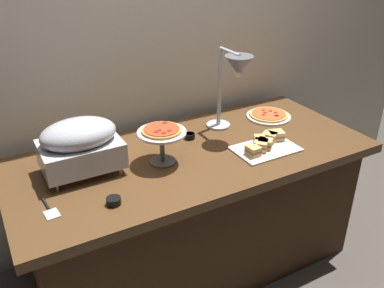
{
  "coord_description": "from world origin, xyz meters",
  "views": [
    {
      "loc": [
        -0.94,
        -1.67,
        1.8
      ],
      "look_at": [
        -0.01,
        0.0,
        0.81
      ],
      "focal_mm": 38.86,
      "sensor_mm": 36.0,
      "label": 1
    }
  ],
  "objects_px": {
    "heat_lamp": "(235,73)",
    "serving_spatula": "(49,209)",
    "chafing_dish": "(80,144)",
    "sandwich_platter": "(265,144)",
    "sauce_cup_near": "(114,201)",
    "sauce_cup_far": "(190,136)",
    "pizza_plate_center": "(162,135)",
    "pizza_plate_front": "(269,115)"
  },
  "relations": [
    {
      "from": "sandwich_platter",
      "to": "serving_spatula",
      "type": "distance_m",
      "value": 1.13
    },
    {
      "from": "pizza_plate_front",
      "to": "heat_lamp",
      "type": "bearing_deg",
      "value": -163.81
    },
    {
      "from": "heat_lamp",
      "to": "pizza_plate_front",
      "type": "bearing_deg",
      "value": 16.19
    },
    {
      "from": "chafing_dish",
      "to": "heat_lamp",
      "type": "bearing_deg",
      "value": -0.71
    },
    {
      "from": "sauce_cup_near",
      "to": "serving_spatula",
      "type": "xyz_separation_m",
      "value": [
        -0.25,
        0.09,
        -0.01
      ]
    },
    {
      "from": "sandwich_platter",
      "to": "heat_lamp",
      "type": "bearing_deg",
      "value": 106.33
    },
    {
      "from": "chafing_dish",
      "to": "sauce_cup_far",
      "type": "bearing_deg",
      "value": 6.29
    },
    {
      "from": "heat_lamp",
      "to": "sauce_cup_near",
      "type": "bearing_deg",
      "value": -159.07
    },
    {
      "from": "pizza_plate_center",
      "to": "heat_lamp",
      "type": "bearing_deg",
      "value": 10.16
    },
    {
      "from": "pizza_plate_front",
      "to": "serving_spatula",
      "type": "xyz_separation_m",
      "value": [
        -1.4,
        -0.31,
        -0.01
      ]
    },
    {
      "from": "sauce_cup_near",
      "to": "sauce_cup_far",
      "type": "relative_size",
      "value": 1.1
    },
    {
      "from": "heat_lamp",
      "to": "sandwich_platter",
      "type": "xyz_separation_m",
      "value": [
        0.06,
        -0.22,
        -0.34
      ]
    },
    {
      "from": "heat_lamp",
      "to": "sauce_cup_far",
      "type": "xyz_separation_m",
      "value": [
        -0.23,
        0.08,
        -0.35
      ]
    },
    {
      "from": "heat_lamp",
      "to": "sauce_cup_far",
      "type": "relative_size",
      "value": 8.33
    },
    {
      "from": "pizza_plate_center",
      "to": "sauce_cup_far",
      "type": "relative_size",
      "value": 4.21
    },
    {
      "from": "chafing_dish",
      "to": "pizza_plate_center",
      "type": "distance_m",
      "value": 0.39
    },
    {
      "from": "chafing_dish",
      "to": "serving_spatula",
      "type": "relative_size",
      "value": 2.14
    },
    {
      "from": "sauce_cup_near",
      "to": "heat_lamp",
      "type": "bearing_deg",
      "value": 20.93
    },
    {
      "from": "chafing_dish",
      "to": "serving_spatula",
      "type": "height_order",
      "value": "chafing_dish"
    },
    {
      "from": "pizza_plate_front",
      "to": "sandwich_platter",
      "type": "relative_size",
      "value": 0.81
    },
    {
      "from": "sandwich_platter",
      "to": "serving_spatula",
      "type": "xyz_separation_m",
      "value": [
        -1.13,
        0.0,
        -0.02
      ]
    },
    {
      "from": "heat_lamp",
      "to": "serving_spatula",
      "type": "xyz_separation_m",
      "value": [
        -1.06,
        -0.22,
        -0.36
      ]
    },
    {
      "from": "chafing_dish",
      "to": "sauce_cup_far",
      "type": "height_order",
      "value": "chafing_dish"
    },
    {
      "from": "serving_spatula",
      "to": "chafing_dish",
      "type": "bearing_deg",
      "value": 46.82
    },
    {
      "from": "heat_lamp",
      "to": "pizza_plate_front",
      "type": "distance_m",
      "value": 0.5
    },
    {
      "from": "sauce_cup_far",
      "to": "sauce_cup_near",
      "type": "bearing_deg",
      "value": -146.28
    },
    {
      "from": "heat_lamp",
      "to": "sauce_cup_near",
      "type": "xyz_separation_m",
      "value": [
        -0.81,
        -0.31,
        -0.35
      ]
    },
    {
      "from": "sauce_cup_near",
      "to": "pizza_plate_front",
      "type": "bearing_deg",
      "value": 19.55
    },
    {
      "from": "chafing_dish",
      "to": "pizza_plate_front",
      "type": "xyz_separation_m",
      "value": [
        1.19,
        0.09,
        -0.14
      ]
    },
    {
      "from": "sandwich_platter",
      "to": "sauce_cup_near",
      "type": "bearing_deg",
      "value": -173.97
    },
    {
      "from": "chafing_dish",
      "to": "serving_spatula",
      "type": "distance_m",
      "value": 0.34
    },
    {
      "from": "sauce_cup_near",
      "to": "chafing_dish",
      "type": "bearing_deg",
      "value": 96.79
    },
    {
      "from": "chafing_dish",
      "to": "pizza_plate_center",
      "type": "bearing_deg",
      "value": -14.28
    },
    {
      "from": "heat_lamp",
      "to": "serving_spatula",
      "type": "bearing_deg",
      "value": -168.53
    },
    {
      "from": "sandwich_platter",
      "to": "sauce_cup_far",
      "type": "distance_m",
      "value": 0.42
    },
    {
      "from": "pizza_plate_front",
      "to": "sauce_cup_near",
      "type": "distance_m",
      "value": 1.22
    },
    {
      "from": "sauce_cup_far",
      "to": "sandwich_platter",
      "type": "bearing_deg",
      "value": -45.46
    },
    {
      "from": "heat_lamp",
      "to": "sauce_cup_far",
      "type": "bearing_deg",
      "value": 160.91
    },
    {
      "from": "sauce_cup_far",
      "to": "serving_spatula",
      "type": "distance_m",
      "value": 0.88
    },
    {
      "from": "sauce_cup_near",
      "to": "sauce_cup_far",
      "type": "distance_m",
      "value": 0.7
    },
    {
      "from": "sauce_cup_near",
      "to": "sauce_cup_far",
      "type": "xyz_separation_m",
      "value": [
        0.58,
        0.39,
        -0.0
      ]
    },
    {
      "from": "chafing_dish",
      "to": "pizza_plate_center",
      "type": "height_order",
      "value": "chafing_dish"
    }
  ]
}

